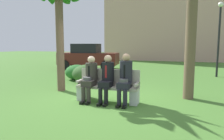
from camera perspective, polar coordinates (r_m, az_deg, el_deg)
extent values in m
plane|color=#46762E|center=(6.06, -2.59, -8.14)|extent=(80.00, 80.00, 0.00)
cube|color=#B7AD9E|center=(5.70, -1.28, -4.81)|extent=(1.75, 0.44, 0.07)
cube|color=#B7AD9E|center=(5.83, -0.66, -1.94)|extent=(1.75, 0.06, 0.45)
cube|color=#B7AD9E|center=(6.00, -8.82, -2.97)|extent=(0.08, 0.44, 0.06)
cube|color=#B7AD9E|center=(5.45, 7.02, -3.95)|extent=(0.08, 0.44, 0.06)
cube|color=silver|center=(6.05, -8.25, -6.37)|extent=(0.20, 0.37, 0.38)
cube|color=silver|center=(5.54, 6.35, -7.58)|extent=(0.20, 0.37, 0.38)
cube|color=#38332D|center=(5.71, -6.53, -3.66)|extent=(0.32, 0.38, 0.16)
cylinder|color=#38332D|center=(5.64, -8.05, -6.98)|extent=(0.11, 0.11, 0.45)
cylinder|color=#38332D|center=(5.57, -6.57, -7.13)|extent=(0.11, 0.11, 0.45)
cube|color=black|center=(5.64, -8.29, -8.99)|extent=(0.09, 0.22, 0.07)
cube|color=black|center=(5.57, -6.80, -9.17)|extent=(0.09, 0.22, 0.07)
cylinder|color=#38332D|center=(5.83, -5.78, -0.45)|extent=(0.34, 0.34, 0.50)
cube|color=black|center=(5.68, -6.47, -0.46)|extent=(0.05, 0.01, 0.32)
sphere|color=beige|center=(5.80, -5.82, 2.91)|extent=(0.21, 0.21, 0.21)
cylinder|color=#525252|center=(5.68, -6.95, -2.43)|extent=(0.24, 0.24, 0.09)
cube|color=black|center=(5.52, -1.80, -3.98)|extent=(0.32, 0.38, 0.16)
cylinder|color=black|center=(5.44, -3.28, -7.44)|extent=(0.11, 0.11, 0.45)
cylinder|color=black|center=(5.38, -1.69, -7.59)|extent=(0.11, 0.11, 0.45)
cube|color=black|center=(5.44, -3.51, -9.53)|extent=(0.09, 0.22, 0.07)
cube|color=black|center=(5.38, -1.91, -9.70)|extent=(0.09, 0.22, 0.07)
cylinder|color=black|center=(5.64, -1.14, -0.49)|extent=(0.34, 0.34, 0.53)
cube|color=maroon|center=(5.49, -1.72, -0.50)|extent=(0.05, 0.01, 0.34)
sphere|color=tan|center=(5.61, -1.15, 3.15)|extent=(0.21, 0.21, 0.21)
cube|color=#23232D|center=(5.36, 3.40, -4.31)|extent=(0.32, 0.38, 0.16)
cylinder|color=#23232D|center=(5.27, 1.99, -7.90)|extent=(0.11, 0.11, 0.45)
cylinder|color=#23232D|center=(5.23, 3.68, -8.03)|extent=(0.11, 0.11, 0.45)
cube|color=black|center=(5.27, 1.79, -10.05)|extent=(0.09, 0.22, 0.07)
cube|color=black|center=(5.23, 3.49, -10.20)|extent=(0.09, 0.22, 0.07)
cylinder|color=#23232D|center=(5.49, 3.95, -0.47)|extent=(0.34, 0.34, 0.58)
cube|color=black|center=(5.33, 3.50, -0.47)|extent=(0.05, 0.01, 0.37)
sphere|color=tan|center=(5.45, 3.98, 3.53)|extent=(0.21, 0.21, 0.21)
cylinder|color=#575757|center=(5.32, 3.25, -3.02)|extent=(0.24, 0.24, 0.09)
cylinder|color=brown|center=(7.21, -14.36, 7.15)|extent=(0.26, 0.26, 3.26)
cylinder|color=brown|center=(6.36, 21.39, 12.43)|extent=(0.30, 0.30, 4.47)
ellipsoid|color=#2A6A2A|center=(9.50, -9.77, -0.60)|extent=(1.10, 1.01, 0.69)
ellipsoid|color=#355A2A|center=(8.55, -7.06, -1.09)|extent=(1.25, 1.14, 0.78)
cube|color=#591E19|center=(13.68, -6.58, 3.22)|extent=(4.05, 2.00, 0.76)
cube|color=black|center=(13.70, -7.21, 6.06)|extent=(1.85, 1.55, 0.60)
cylinder|color=black|center=(14.10, -0.27, 1.82)|extent=(0.65, 0.21, 0.64)
cylinder|color=black|center=(12.58, -1.77, 1.20)|extent=(0.65, 0.21, 0.64)
cylinder|color=black|center=(14.91, -10.59, 1.98)|extent=(0.65, 0.21, 0.64)
cylinder|color=black|center=(13.49, -13.12, 1.41)|extent=(0.65, 0.21, 0.64)
cylinder|color=black|center=(11.41, 27.70, 6.82)|extent=(0.10, 0.10, 3.42)
sphere|color=white|center=(11.58, 28.23, 15.90)|extent=(0.24, 0.24, 0.24)
cube|color=#CC9E8C|center=(24.61, 19.30, 16.20)|extent=(15.94, 6.83, 11.40)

